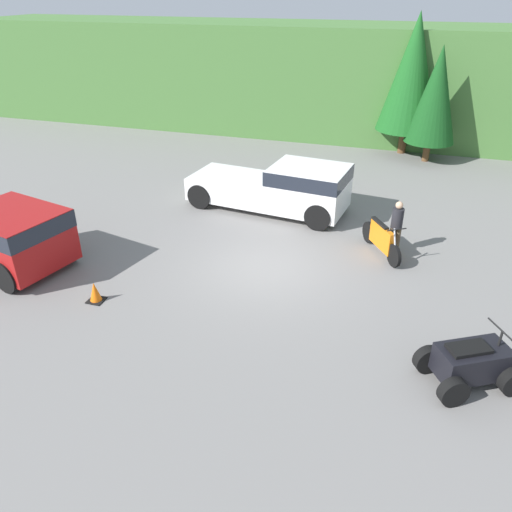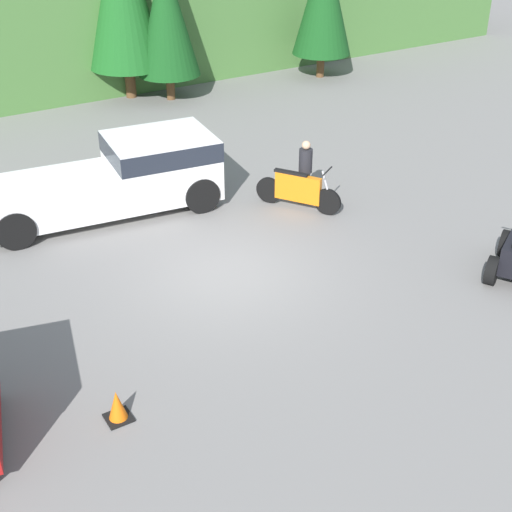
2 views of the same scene
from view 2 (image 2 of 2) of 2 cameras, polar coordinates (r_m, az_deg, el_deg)
ground_plane at (r=15.42m, az=-2.27°, el=-1.40°), size 80.00×80.00×0.00m
hillside_backdrop at (r=28.75m, az=-19.15°, el=17.81°), size 44.00×6.00×5.49m
tree_mid_left at (r=26.16m, az=-7.20°, el=18.59°), size 2.23×2.23×5.07m
pickup_truck_second at (r=18.15m, az=-10.49°, el=6.50°), size 5.92×2.86×1.78m
dirt_bike at (r=18.07m, az=3.38°, el=5.25°), size 1.33×1.99×1.18m
rider_person at (r=18.28m, az=3.97°, el=6.95°), size 0.46×0.46×1.66m
traffic_cone at (r=11.83m, az=-11.04°, el=-11.73°), size 0.42×0.42×0.55m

